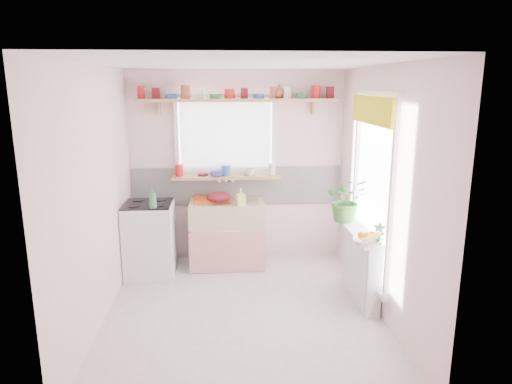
{
  "coord_description": "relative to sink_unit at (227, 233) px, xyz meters",
  "views": [
    {
      "loc": [
        -0.18,
        -4.35,
        2.31
      ],
      "look_at": [
        0.17,
        0.55,
        1.15
      ],
      "focal_mm": 32.0,
      "sensor_mm": 36.0,
      "label": 1
    }
  ],
  "objects": [
    {
      "name": "shelf_crockery",
      "position": [
        0.15,
        0.18,
        1.76
      ],
      "size": [
        2.47,
        0.11,
        0.12
      ],
      "color": "red",
      "rests_on": "pine_shelf"
    },
    {
      "name": "room",
      "position": [
        0.81,
        -0.43,
        0.94
      ],
      "size": [
        3.2,
        3.2,
        3.2
      ],
      "color": "silver",
      "rests_on": "ground"
    },
    {
      "name": "cooker",
      "position": [
        -0.95,
        -0.24,
        0.03
      ],
      "size": [
        0.58,
        0.58,
        0.93
      ],
      "color": "white",
      "rests_on": "ground"
    },
    {
      "name": "colander",
      "position": [
        -0.1,
        -0.03,
        0.49
      ],
      "size": [
        0.35,
        0.35,
        0.14
      ],
      "primitive_type": "ellipsoid",
      "rotation": [
        0.0,
        0.0,
        0.14
      ],
      "color": "maroon",
      "rests_on": "sink_unit"
    },
    {
      "name": "sill_crockery",
      "position": [
        -0.0,
        0.19,
        0.78
      ],
      "size": [
        1.35,
        0.11,
        0.12
      ],
      "color": "red",
      "rests_on": "windowsill"
    },
    {
      "name": "windowsill",
      "position": [
        -0.0,
        0.19,
        0.71
      ],
      "size": [
        1.4,
        0.22,
        0.04
      ],
      "primitive_type": "cube",
      "color": "tan",
      "rests_on": "room"
    },
    {
      "name": "jade_plant",
      "position": [
        1.36,
        -0.69,
        0.6
      ],
      "size": [
        0.5,
        0.45,
        0.51
      ],
      "primitive_type": "imported",
      "rotation": [
        0.0,
        0.0,
        -0.11
      ],
      "color": "#3A712D",
      "rests_on": "radiator_ledge"
    },
    {
      "name": "shelf_vase",
      "position": [
        0.68,
        0.24,
        1.79
      ],
      "size": [
        0.16,
        0.16,
        0.17
      ],
      "primitive_type": "imported",
      "rotation": [
        0.0,
        0.0,
        -0.0
      ],
      "color": "#B75D38",
      "rests_on": "pine_shelf"
    },
    {
      "name": "sill_cup",
      "position": [
        0.3,
        0.13,
        0.78
      ],
      "size": [
        0.13,
        0.13,
        0.1
      ],
      "primitive_type": "imported",
      "rotation": [
        0.0,
        0.0,
        -0.0
      ],
      "color": "beige",
      "rests_on": "windowsill"
    },
    {
      "name": "sink_unit",
      "position": [
        0.0,
        0.0,
        0.0
      ],
      "size": [
        0.95,
        0.65,
        1.11
      ],
      "color": "white",
      "rests_on": "ground"
    },
    {
      "name": "cooker_bottle",
      "position": [
        -0.86,
        -0.46,
        0.6
      ],
      "size": [
        0.11,
        0.11,
        0.24
      ],
      "primitive_type": "imported",
      "rotation": [
        0.0,
        0.0,
        -0.22
      ],
      "color": "#428454",
      "rests_on": "cooker"
    },
    {
      "name": "dish_tray",
      "position": [
        -0.19,
        0.07,
        0.44
      ],
      "size": [
        0.47,
        0.36,
        0.05
      ],
      "primitive_type": "cube",
      "rotation": [
        0.0,
        0.0,
        0.05
      ],
      "color": "#F34D15",
      "rests_on": "sink_unit"
    },
    {
      "name": "fruit_bowl",
      "position": [
        1.36,
        -1.49,
        0.38
      ],
      "size": [
        0.37,
        0.37,
        0.07
      ],
      "primitive_type": "imported",
      "rotation": [
        0.0,
        0.0,
        -0.44
      ],
      "color": "white",
      "rests_on": "radiator_ledge"
    },
    {
      "name": "soap_bottle_sink",
      "position": [
        0.18,
        -0.19,
        0.53
      ],
      "size": [
        0.12,
        0.12,
        0.21
      ],
      "primitive_type": "imported",
      "rotation": [
        0.0,
        0.0,
        0.21
      ],
      "color": "#EAFE71",
      "rests_on": "sink_unit"
    },
    {
      "name": "sill_bowl",
      "position": [
        -0.13,
        0.13,
        0.76
      ],
      "size": [
        0.2,
        0.2,
        0.05
      ],
      "primitive_type": "imported",
      "rotation": [
        0.0,
        0.0,
        -0.18
      ],
      "color": "#384EB6",
      "rests_on": "windowsill"
    },
    {
      "name": "herb_pot",
      "position": [
        1.48,
        -1.49,
        0.45
      ],
      "size": [
        0.13,
        0.11,
        0.22
      ],
      "primitive_type": "imported",
      "rotation": [
        0.0,
        0.0,
        -0.33
      ],
      "color": "#2B6C2C",
      "rests_on": "radiator_ledge"
    },
    {
      "name": "fruit",
      "position": [
        1.37,
        -1.49,
        0.44
      ],
      "size": [
        0.2,
        0.14,
        0.1
      ],
      "color": "orange",
      "rests_on": "fruit_bowl"
    },
    {
      "name": "radiator_ledge",
      "position": [
        1.45,
        -1.09,
        -0.03
      ],
      "size": [
        0.22,
        0.95,
        0.78
      ],
      "color": "white",
      "rests_on": "ground"
    },
    {
      "name": "pine_shelf",
      "position": [
        0.15,
        0.18,
        1.69
      ],
      "size": [
        2.52,
        0.24,
        0.04
      ],
      "primitive_type": "cube",
      "color": "tan",
      "rests_on": "room"
    }
  ]
}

